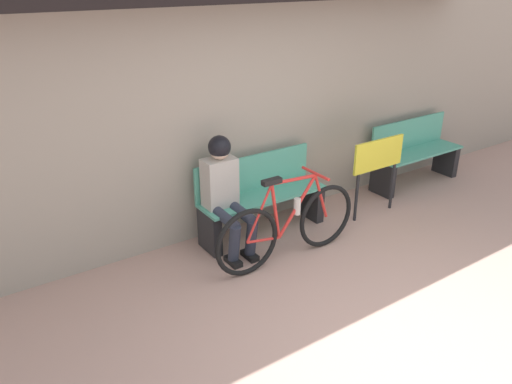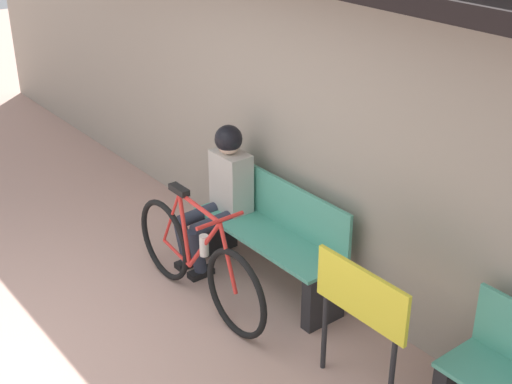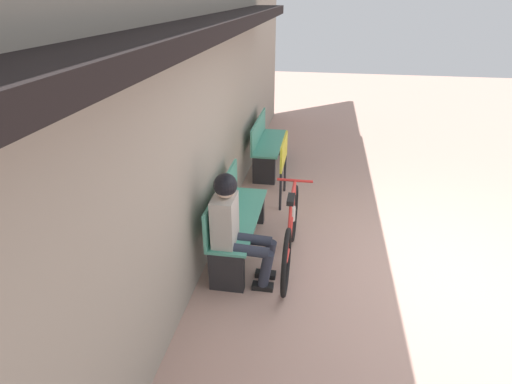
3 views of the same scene
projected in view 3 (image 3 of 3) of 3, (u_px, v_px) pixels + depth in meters
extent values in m
plane|color=tan|center=(432.00, 278.00, 4.29)|extent=(24.00, 24.00, 0.00)
cube|color=#9E9384|center=(196.00, 122.00, 3.94)|extent=(12.00, 0.12, 3.20)
cube|color=black|center=(219.00, 24.00, 3.49)|extent=(6.60, 0.44, 0.12)
cube|color=#51A88E|center=(240.00, 218.00, 4.53)|extent=(1.47, 0.42, 0.03)
cube|color=#51A88E|center=(222.00, 200.00, 4.47)|extent=(1.47, 0.03, 0.40)
cube|color=#232326|center=(227.00, 271.00, 4.04)|extent=(0.10, 0.36, 0.44)
cube|color=#232326|center=(250.00, 207.00, 5.24)|extent=(0.10, 0.36, 0.44)
torus|color=black|center=(286.00, 262.00, 3.97)|extent=(0.70, 0.05, 0.70)
torus|color=black|center=(294.00, 213.00, 4.83)|extent=(0.70, 0.05, 0.70)
cylinder|color=red|center=(293.00, 191.00, 4.21)|extent=(0.53, 0.03, 0.07)
cylinder|color=red|center=(292.00, 214.00, 4.39)|extent=(0.46, 0.03, 0.59)
cylinder|color=red|center=(290.00, 225.00, 4.14)|extent=(0.13, 0.03, 0.61)
cylinder|color=red|center=(288.00, 254.00, 4.14)|extent=(0.38, 0.03, 0.09)
cylinder|color=red|center=(289.00, 232.00, 3.97)|extent=(0.30, 0.02, 0.55)
cylinder|color=red|center=(294.00, 198.00, 4.64)|extent=(0.21, 0.03, 0.51)
cube|color=black|center=(291.00, 199.00, 3.95)|extent=(0.20, 0.07, 0.05)
cylinder|color=red|center=(295.00, 180.00, 4.44)|extent=(0.03, 0.40, 0.03)
cylinder|color=beige|center=(292.00, 214.00, 4.39)|extent=(0.07, 0.07, 0.17)
cylinder|color=#2D3342|center=(248.00, 250.00, 3.95)|extent=(0.11, 0.43, 0.13)
cylinder|color=#2D3342|center=(266.00, 269.00, 4.02)|extent=(0.11, 0.17, 0.41)
cube|color=black|center=(263.00, 286.00, 4.12)|extent=(0.10, 0.22, 0.06)
cylinder|color=#2D3342|center=(252.00, 239.00, 4.13)|extent=(0.11, 0.43, 0.13)
cylinder|color=#2D3342|center=(269.00, 257.00, 4.19)|extent=(0.11, 0.17, 0.41)
cube|color=black|center=(265.00, 274.00, 4.30)|extent=(0.10, 0.22, 0.06)
cube|color=#B7B2A8|center=(225.00, 220.00, 3.96)|extent=(0.34, 0.22, 0.51)
sphere|color=beige|center=(225.00, 188.00, 3.79)|extent=(0.20, 0.20, 0.20)
sphere|color=black|center=(225.00, 185.00, 3.78)|extent=(0.23, 0.23, 0.23)
cube|color=#51A88E|center=(270.00, 143.00, 6.77)|extent=(1.40, 0.42, 0.03)
cube|color=#51A88E|center=(258.00, 130.00, 6.70)|extent=(1.40, 0.03, 0.40)
cube|color=#232326|center=(264.00, 171.00, 6.30)|extent=(0.10, 0.36, 0.44)
cube|color=#232326|center=(274.00, 143.00, 7.45)|extent=(0.10, 0.36, 0.44)
cylinder|color=#232326|center=(281.00, 191.00, 5.49)|extent=(0.04, 0.04, 0.59)
cylinder|color=#232326|center=(285.00, 174.00, 6.02)|extent=(0.04, 0.04, 0.59)
cube|color=yellow|center=(284.00, 151.00, 5.54)|extent=(0.75, 0.03, 0.36)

